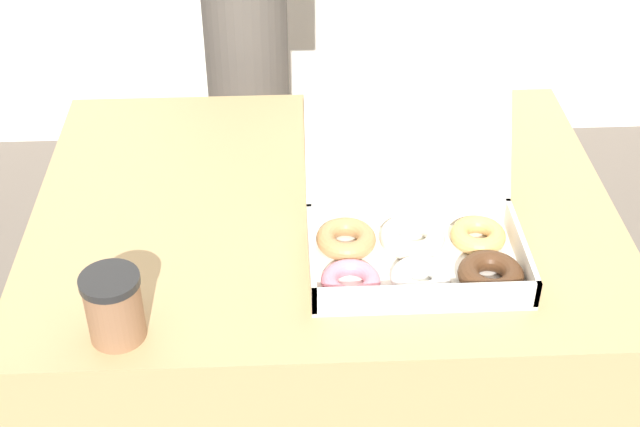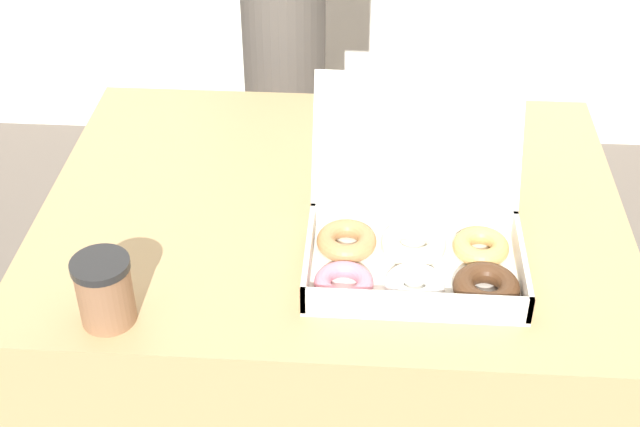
# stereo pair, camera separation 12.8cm
# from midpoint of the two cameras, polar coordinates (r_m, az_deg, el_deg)

# --- Properties ---
(table) EXTENTS (1.01, 0.78, 0.73)m
(table) POSITION_cam_midpoint_polar(r_m,az_deg,el_deg) (1.80, -1.84, -8.84)
(table) COLOR tan
(table) RESTS_ON ground_plane
(donut_box) EXTENTS (0.35, 0.33, 0.25)m
(donut_box) POSITION_cam_midpoint_polar(r_m,az_deg,el_deg) (1.42, 3.65, -1.69)
(donut_box) COLOR white
(donut_box) RESTS_ON table
(coffee_cup) EXTENTS (0.09, 0.09, 0.11)m
(coffee_cup) POSITION_cam_midpoint_polar(r_m,az_deg,el_deg) (1.31, -15.81, -5.86)
(coffee_cup) COLOR #8C6042
(coffee_cup) RESTS_ON table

